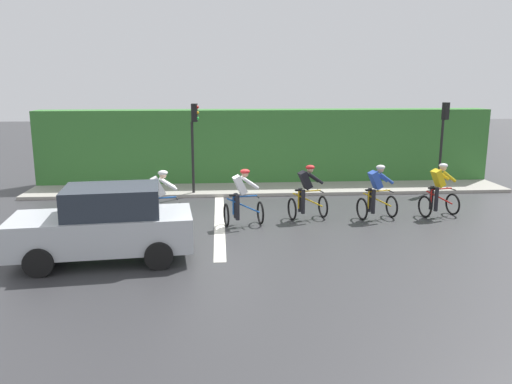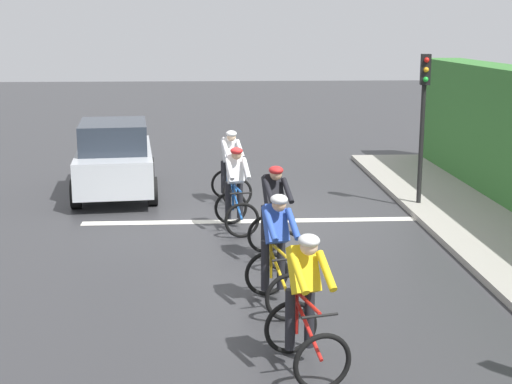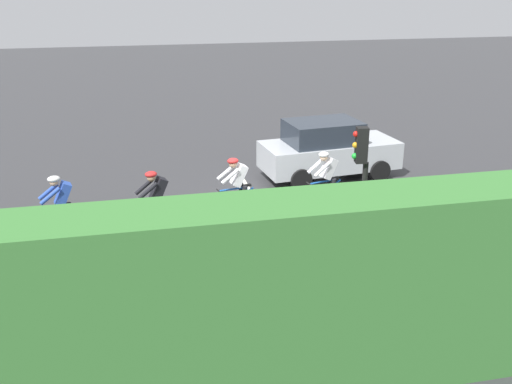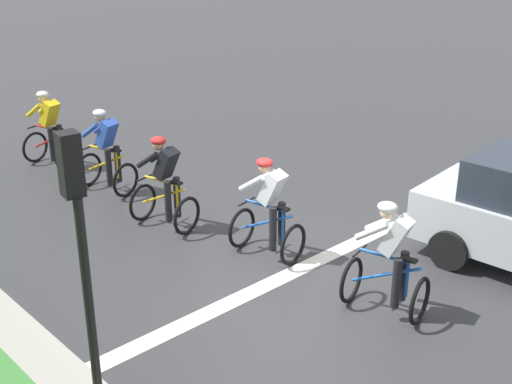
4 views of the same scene
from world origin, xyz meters
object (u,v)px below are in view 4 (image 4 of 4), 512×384
cyclist_second (106,153)px  traffic_light_near_crossing (80,241)px  cyclist_mid (165,185)px  cyclist_fourth (269,211)px  cyclist_lead (50,131)px  cyclist_trailing (390,262)px

cyclist_second → traffic_light_near_crossing: 6.85m
cyclist_mid → cyclist_fourth: (0.58, -1.99, 0.00)m
cyclist_lead → cyclist_second: (0.15, -2.01, 0.00)m
cyclist_lead → cyclist_fourth: (0.60, -6.12, 0.00)m
cyclist_mid → cyclist_trailing: 4.36m
cyclist_lead → traffic_light_near_crossing: (-3.46, -7.65, 1.43)m
cyclist_second → traffic_light_near_crossing: traffic_light_near_crossing is taller
cyclist_trailing → traffic_light_near_crossing: 4.41m
traffic_light_near_crossing → cyclist_mid: bearing=45.4°
cyclist_second → cyclist_mid: same height
cyclist_second → cyclist_mid: bearing=-93.7°
cyclist_mid → cyclist_trailing: same height
cyclist_mid → cyclist_fourth: same height
cyclist_fourth → traffic_light_near_crossing: (-4.06, -1.54, 1.43)m
cyclist_lead → cyclist_trailing: same height
cyclist_lead → cyclist_mid: same height
cyclist_mid → cyclist_fourth: 2.07m
traffic_light_near_crossing → cyclist_second: bearing=57.4°
cyclist_lead → traffic_light_near_crossing: bearing=-114.3°
cyclist_lead → cyclist_mid: bearing=-89.8°
cyclist_mid → traffic_light_near_crossing: 5.15m
cyclist_fourth → traffic_light_near_crossing: size_ratio=0.50×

